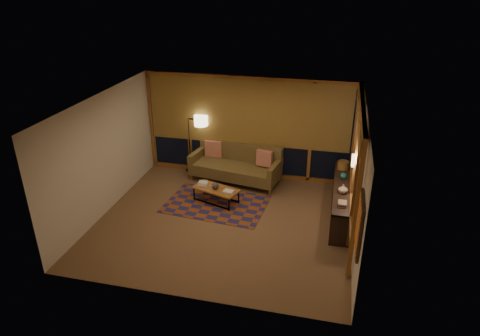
% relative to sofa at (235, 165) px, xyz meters
% --- Properties ---
extents(floor, '(5.50, 5.00, 0.01)m').
position_rel_sofa_xyz_m(floor, '(0.24, -2.00, -0.47)').
color(floor, brown).
rests_on(floor, ground).
extents(ceiling, '(5.50, 5.00, 0.01)m').
position_rel_sofa_xyz_m(ceiling, '(0.24, -2.00, 2.23)').
color(ceiling, white).
rests_on(ceiling, walls).
extents(walls, '(5.51, 5.01, 2.70)m').
position_rel_sofa_xyz_m(walls, '(0.24, -2.00, 0.88)').
color(walls, silver).
rests_on(walls, floor).
extents(window_wall_back, '(5.30, 0.16, 2.60)m').
position_rel_sofa_xyz_m(window_wall_back, '(0.24, 0.43, 0.88)').
color(window_wall_back, olive).
rests_on(window_wall_back, walls).
extents(window_wall_right, '(0.16, 3.70, 2.60)m').
position_rel_sofa_xyz_m(window_wall_right, '(2.92, -1.40, 0.88)').
color(window_wall_right, olive).
rests_on(window_wall_right, walls).
extents(wall_art, '(0.06, 0.74, 0.94)m').
position_rel_sofa_xyz_m(wall_art, '(2.95, -3.85, 0.98)').
color(wall_art, red).
rests_on(wall_art, walls).
extents(wall_sconce, '(0.12, 0.18, 0.22)m').
position_rel_sofa_xyz_m(wall_sconce, '(2.86, -1.55, 1.08)').
color(wall_sconce, beige).
rests_on(wall_sconce, walls).
extents(sofa, '(2.42, 1.30, 0.94)m').
position_rel_sofa_xyz_m(sofa, '(0.00, 0.00, 0.00)').
color(sofa, brown).
rests_on(sofa, floor).
extents(pillow_left, '(0.47, 0.17, 0.46)m').
position_rel_sofa_xyz_m(pillow_left, '(-0.68, 0.38, 0.23)').
color(pillow_left, red).
rests_on(pillow_left, sofa).
extents(pillow_right, '(0.43, 0.21, 0.41)m').
position_rel_sofa_xyz_m(pillow_right, '(0.76, 0.04, 0.20)').
color(pillow_right, red).
rests_on(pillow_right, sofa).
extents(area_rug, '(2.46, 1.74, 0.01)m').
position_rel_sofa_xyz_m(area_rug, '(-0.15, -1.32, -0.47)').
color(area_rug, brown).
rests_on(area_rug, floor).
extents(coffee_table, '(1.20, 0.82, 0.36)m').
position_rel_sofa_xyz_m(coffee_table, '(-0.17, -1.20, -0.29)').
color(coffee_table, olive).
rests_on(coffee_table, floor).
extents(book_stack_a, '(0.21, 0.17, 0.06)m').
position_rel_sofa_xyz_m(book_stack_a, '(-0.53, -1.10, -0.08)').
color(book_stack_a, white).
rests_on(book_stack_a, coffee_table).
extents(book_stack_b, '(0.30, 0.25, 0.05)m').
position_rel_sofa_xyz_m(book_stack_b, '(0.17, -1.33, -0.08)').
color(book_stack_b, white).
rests_on(book_stack_b, coffee_table).
extents(ceramic_pot, '(0.17, 0.17, 0.16)m').
position_rel_sofa_xyz_m(ceramic_pot, '(-0.18, -1.23, -0.02)').
color(ceramic_pot, black).
rests_on(ceramic_pot, coffee_table).
extents(floor_lamp, '(0.61, 0.45, 1.65)m').
position_rel_sofa_xyz_m(floor_lamp, '(-1.36, 0.37, 0.35)').
color(floor_lamp, black).
rests_on(floor_lamp, floor).
extents(bookshelf, '(0.40, 2.79, 0.70)m').
position_rel_sofa_xyz_m(bookshelf, '(2.73, -1.00, -0.12)').
color(bookshelf, '#31211A').
rests_on(bookshelf, floor).
extents(basket, '(0.33, 0.33, 0.20)m').
position_rel_sofa_xyz_m(basket, '(2.71, -0.12, 0.33)').
color(basket, brown).
rests_on(basket, bookshelf).
extents(teal_bowl, '(0.18, 0.18, 0.15)m').
position_rel_sofa_xyz_m(teal_bowl, '(2.73, -0.67, 0.30)').
color(teal_bowl, '#1B746A').
rests_on(teal_bowl, bookshelf).
extents(vase, '(0.23, 0.23, 0.21)m').
position_rel_sofa_xyz_m(vase, '(2.73, -1.39, 0.33)').
color(vase, tan).
rests_on(vase, bookshelf).
extents(shelf_book_stack, '(0.21, 0.26, 0.07)m').
position_rel_sofa_xyz_m(shelf_book_stack, '(2.73, -1.93, 0.26)').
color(shelf_book_stack, white).
rests_on(shelf_book_stack, bookshelf).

